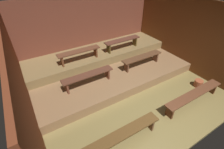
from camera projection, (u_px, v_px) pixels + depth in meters
ground at (120, 86)px, 5.45m from camera, size 6.10×5.28×0.08m
wall_back at (89, 28)px, 6.29m from camera, size 6.10×0.06×2.46m
wall_left at (20, 81)px, 3.57m from camera, size 0.06×5.28×2.46m
wall_right at (184, 33)px, 5.85m from camera, size 0.06×5.28×2.46m
platform_lower at (108, 70)px, 5.90m from camera, size 5.30×2.87×0.29m
platform_middle at (98, 54)px, 6.25m from camera, size 5.30×1.38×0.29m
bench_floor_left at (118, 137)px, 3.47m from camera, size 2.09×0.27×0.38m
bench_floor_right at (194, 95)px, 4.54m from camera, size 2.09×0.27×0.38m
bench_lower_left at (88, 76)px, 4.80m from camera, size 1.56×0.27×0.38m
bench_lower_right at (142, 58)px, 5.67m from camera, size 1.56×0.27×0.38m
bench_middle_left at (79, 53)px, 5.39m from camera, size 1.44×0.27×0.38m
bench_middle_right at (122, 42)px, 6.12m from camera, size 1.44×0.27×0.38m
pail_floor at (198, 83)px, 5.30m from camera, size 0.26×0.26×0.23m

